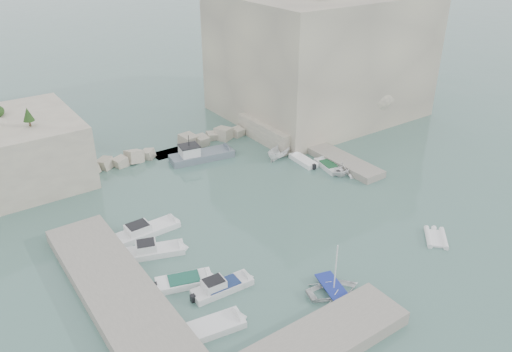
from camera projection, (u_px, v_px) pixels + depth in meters
ground at (293, 228)px, 46.88m from camera, size 400.00×400.00×0.00m
cliff_east at (319, 55)px, 71.39m from camera, size 26.00×22.00×17.00m
cliff_terrace at (284, 128)px, 66.01m from camera, size 8.00×10.00×2.50m
outcrop_west at (1, 154)px, 53.26m from camera, size 16.00×14.00×7.00m
quay_west at (124, 300)px, 37.25m from camera, size 5.00×24.00×1.10m
ledge_east at (328, 153)px, 60.84m from camera, size 3.00×16.00×0.80m
breakwater at (176, 146)px, 62.04m from camera, size 28.00×3.00×1.40m
motorboat_a at (148, 233)px, 46.17m from camera, size 6.62×2.20×1.40m
motorboat_b at (156, 254)px, 43.36m from camera, size 5.73×3.48×1.40m
motorboat_c at (184, 284)px, 39.76m from camera, size 5.20×3.16×0.70m
motorboat_d at (223, 290)px, 39.12m from camera, size 5.47×1.87×1.40m
motorboat_e at (215, 329)px, 35.42m from camera, size 4.88×2.58×0.70m
rowboat at (333, 293)px, 38.81m from camera, size 4.99×4.12×0.90m
inflatable_dinghy at (436, 239)px, 45.28m from camera, size 3.70×3.66×0.44m
tender_east_a at (342, 175)px, 56.65m from camera, size 3.38×2.94×1.74m
tender_east_b at (328, 168)px, 58.15m from camera, size 2.32×4.67×0.70m
tender_east_c at (303, 163)px, 59.44m from camera, size 1.69×4.52×0.70m
tender_east_d at (280, 157)px, 60.76m from camera, size 4.72×3.04×1.71m
work_boat at (202, 159)px, 60.33m from camera, size 8.72×3.79×2.20m
rowboat_mast at (336, 267)px, 37.63m from camera, size 0.10×0.10×4.20m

